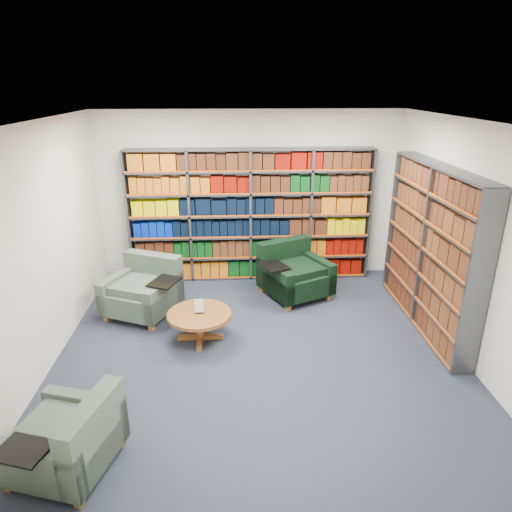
{
  "coord_description": "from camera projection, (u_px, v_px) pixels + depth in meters",
  "views": [
    {
      "loc": [
        -0.3,
        -5.0,
        3.19
      ],
      "look_at": [
        0.0,
        0.6,
        1.05
      ],
      "focal_mm": 32.0,
      "sensor_mm": 36.0,
      "label": 1
    }
  ],
  "objects": [
    {
      "name": "room_shell",
      "position": [
        259.0,
        246.0,
        5.32
      ],
      "size": [
        5.02,
        5.02,
        2.82
      ],
      "color": "black",
      "rests_on": "ground"
    },
    {
      "name": "bookshelf_back",
      "position": [
        250.0,
        216.0,
        7.61
      ],
      "size": [
        4.0,
        0.28,
        2.2
      ],
      "color": "#47494F",
      "rests_on": "ground"
    },
    {
      "name": "bookshelf_right",
      "position": [
        430.0,
        249.0,
        6.1
      ],
      "size": [
        0.28,
        2.5,
        2.2
      ],
      "color": "#47494F",
      "rests_on": "ground"
    },
    {
      "name": "chair_teal_left",
      "position": [
        145.0,
        291.0,
        6.68
      ],
      "size": [
        1.21,
        1.18,
        0.82
      ],
      "color": "#08313A",
      "rests_on": "ground"
    },
    {
      "name": "chair_green_right",
      "position": [
        292.0,
        274.0,
        7.25
      ],
      "size": [
        1.24,
        1.22,
        0.83
      ],
      "color": "black",
      "rests_on": "ground"
    },
    {
      "name": "chair_teal_front",
      "position": [
        71.0,
        442.0,
        3.92
      ],
      "size": [
        1.0,
        1.06,
        0.73
      ],
      "color": "#08313A",
      "rests_on": "ground"
    },
    {
      "name": "coffee_table",
      "position": [
        199.0,
        318.0,
        5.93
      ],
      "size": [
        0.83,
        0.83,
        0.59
      ],
      "color": "brown",
      "rests_on": "ground"
    }
  ]
}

